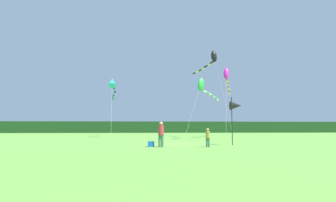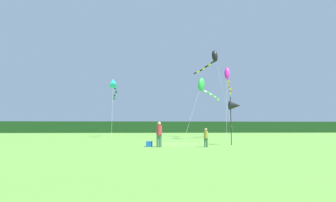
{
  "view_description": "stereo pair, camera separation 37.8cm",
  "coord_description": "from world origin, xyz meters",
  "px_view_note": "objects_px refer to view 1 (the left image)",
  "views": [
    {
      "loc": [
        -2.13,
        -22.05,
        1.37
      ],
      "look_at": [
        0.0,
        6.0,
        4.22
      ],
      "focal_mm": 27.89,
      "sensor_mm": 36.0,
      "label": 1
    },
    {
      "loc": [
        -1.75,
        -22.08,
        1.37
      ],
      "look_at": [
        0.0,
        6.0,
        4.22
      ],
      "focal_mm": 27.89,
      "sensor_mm": 36.0,
      "label": 2
    }
  ],
  "objects_px": {
    "cooler_box": "(151,144)",
    "banner_flag_pole": "(236,106)",
    "person_adult": "(161,133)",
    "kite_cyan": "(112,84)",
    "kite_magenta": "(227,77)",
    "kite_green": "(203,86)",
    "person_child": "(208,137)",
    "kite_black": "(212,58)"
  },
  "relations": [
    {
      "from": "kite_black",
      "to": "kite_cyan",
      "type": "bearing_deg",
      "value": 171.96
    },
    {
      "from": "person_adult",
      "to": "kite_cyan",
      "type": "relative_size",
      "value": 0.17
    },
    {
      "from": "person_adult",
      "to": "banner_flag_pole",
      "type": "distance_m",
      "value": 6.61
    },
    {
      "from": "kite_black",
      "to": "person_child",
      "type": "bearing_deg",
      "value": -105.49
    },
    {
      "from": "person_adult",
      "to": "kite_magenta",
      "type": "xyz_separation_m",
      "value": [
        9.77,
        16.05,
        7.26
      ]
    },
    {
      "from": "person_adult",
      "to": "banner_flag_pole",
      "type": "relative_size",
      "value": 0.47
    },
    {
      "from": "person_adult",
      "to": "kite_green",
      "type": "xyz_separation_m",
      "value": [
        5.56,
        12.07,
        5.27
      ]
    },
    {
      "from": "kite_green",
      "to": "person_child",
      "type": "bearing_deg",
      "value": -100.62
    },
    {
      "from": "kite_cyan",
      "to": "kite_magenta",
      "type": "bearing_deg",
      "value": -9.68
    },
    {
      "from": "person_child",
      "to": "kite_black",
      "type": "relative_size",
      "value": 0.11
    },
    {
      "from": "kite_magenta",
      "to": "kite_green",
      "type": "xyz_separation_m",
      "value": [
        -4.21,
        -3.98,
        -1.99
      ]
    },
    {
      "from": "kite_magenta",
      "to": "kite_cyan",
      "type": "bearing_deg",
      "value": 170.32
    },
    {
      "from": "kite_magenta",
      "to": "cooler_box",
      "type": "bearing_deg",
      "value": -123.84
    },
    {
      "from": "cooler_box",
      "to": "kite_black",
      "type": "relative_size",
      "value": 0.04
    },
    {
      "from": "cooler_box",
      "to": "kite_black",
      "type": "distance_m",
      "value": 21.4
    },
    {
      "from": "kite_black",
      "to": "banner_flag_pole",
      "type": "bearing_deg",
      "value": -97.42
    },
    {
      "from": "person_child",
      "to": "kite_green",
      "type": "bearing_deg",
      "value": 79.38
    },
    {
      "from": "person_adult",
      "to": "person_child",
      "type": "height_order",
      "value": "person_adult"
    },
    {
      "from": "banner_flag_pole",
      "to": "kite_black",
      "type": "xyz_separation_m",
      "value": [
        1.95,
        14.99,
        7.94
      ]
    },
    {
      "from": "person_adult",
      "to": "kite_magenta",
      "type": "distance_m",
      "value": 20.14
    },
    {
      "from": "cooler_box",
      "to": "person_adult",
      "type": "bearing_deg",
      "value": -32.89
    },
    {
      "from": "person_child",
      "to": "kite_cyan",
      "type": "xyz_separation_m",
      "value": [
        -9.27,
        19.03,
        6.79
      ]
    },
    {
      "from": "kite_black",
      "to": "kite_green",
      "type": "relative_size",
      "value": 1.64
    },
    {
      "from": "cooler_box",
      "to": "banner_flag_pole",
      "type": "height_order",
      "value": "banner_flag_pole"
    },
    {
      "from": "person_adult",
      "to": "cooler_box",
      "type": "relative_size",
      "value": 3.84
    },
    {
      "from": "cooler_box",
      "to": "kite_green",
      "type": "distance_m",
      "value": 14.52
    },
    {
      "from": "cooler_box",
      "to": "kite_magenta",
      "type": "height_order",
      "value": "kite_magenta"
    },
    {
      "from": "kite_magenta",
      "to": "kite_black",
      "type": "bearing_deg",
      "value": 158.23
    },
    {
      "from": "person_adult",
      "to": "kite_green",
      "type": "height_order",
      "value": "kite_green"
    },
    {
      "from": "kite_cyan",
      "to": "person_adult",
      "type": "bearing_deg",
      "value": -72.19
    },
    {
      "from": "kite_magenta",
      "to": "kite_green",
      "type": "distance_m",
      "value": 6.12
    },
    {
      "from": "banner_flag_pole",
      "to": "kite_black",
      "type": "distance_m",
      "value": 17.07
    },
    {
      "from": "banner_flag_pole",
      "to": "kite_green",
      "type": "xyz_separation_m",
      "value": [
        -0.46,
        10.29,
        3.2
      ]
    },
    {
      "from": "banner_flag_pole",
      "to": "kite_magenta",
      "type": "height_order",
      "value": "kite_magenta"
    },
    {
      "from": "person_child",
      "to": "kite_black",
      "type": "distance_m",
      "value": 20.46
    },
    {
      "from": "person_adult",
      "to": "kite_cyan",
      "type": "xyz_separation_m",
      "value": [
        -6.02,
        18.74,
        6.54
      ]
    },
    {
      "from": "kite_magenta",
      "to": "person_adult",
      "type": "bearing_deg",
      "value": -121.32
    },
    {
      "from": "banner_flag_pole",
      "to": "kite_black",
      "type": "height_order",
      "value": "kite_black"
    },
    {
      "from": "banner_flag_pole",
      "to": "kite_cyan",
      "type": "height_order",
      "value": "kite_cyan"
    },
    {
      "from": "kite_green",
      "to": "kite_magenta",
      "type": "bearing_deg",
      "value": 43.43
    },
    {
      "from": "banner_flag_pole",
      "to": "kite_green",
      "type": "bearing_deg",
      "value": 92.55
    },
    {
      "from": "person_child",
      "to": "cooler_box",
      "type": "xyz_separation_m",
      "value": [
        -3.94,
        0.74,
        -0.54
      ]
    }
  ]
}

